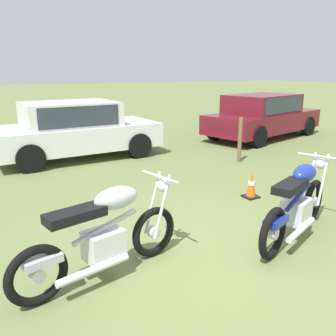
{
  "coord_description": "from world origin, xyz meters",
  "views": [
    {
      "loc": [
        -2.3,
        -3.15,
        2.18
      ],
      "look_at": [
        0.45,
        1.85,
        0.6
      ],
      "focal_mm": 37.71,
      "sensor_mm": 36.0,
      "label": 1
    }
  ],
  "objects_px": {
    "traffic_cone": "(251,186)",
    "motorcycle_blue": "(297,203)",
    "motorcycle_silver": "(104,235)",
    "fence_post_wooden": "(240,140)",
    "car_burgundy": "(263,114)",
    "car_white": "(74,127)"
  },
  "relations": [
    {
      "from": "traffic_cone",
      "to": "motorcycle_blue",
      "type": "bearing_deg",
      "value": -110.05
    },
    {
      "from": "motorcycle_silver",
      "to": "fence_post_wooden",
      "type": "bearing_deg",
      "value": 22.86
    },
    {
      "from": "fence_post_wooden",
      "to": "traffic_cone",
      "type": "bearing_deg",
      "value": -125.06
    },
    {
      "from": "motorcycle_blue",
      "to": "traffic_cone",
      "type": "distance_m",
      "value": 1.59
    },
    {
      "from": "motorcycle_blue",
      "to": "car_burgundy",
      "type": "relative_size",
      "value": 0.41
    },
    {
      "from": "motorcycle_blue",
      "to": "car_white",
      "type": "bearing_deg",
      "value": 82.03
    },
    {
      "from": "motorcycle_silver",
      "to": "car_burgundy",
      "type": "bearing_deg",
      "value": 23.91
    },
    {
      "from": "car_white",
      "to": "fence_post_wooden",
      "type": "xyz_separation_m",
      "value": [
        3.41,
        -2.4,
        -0.25
      ]
    },
    {
      "from": "traffic_cone",
      "to": "fence_post_wooden",
      "type": "bearing_deg",
      "value": 54.94
    },
    {
      "from": "motorcycle_silver",
      "to": "car_white",
      "type": "relative_size",
      "value": 0.49
    },
    {
      "from": "car_burgundy",
      "to": "traffic_cone",
      "type": "relative_size",
      "value": 9.81
    },
    {
      "from": "motorcycle_silver",
      "to": "fence_post_wooden",
      "type": "relative_size",
      "value": 1.84
    },
    {
      "from": "car_burgundy",
      "to": "motorcycle_silver",
      "type": "bearing_deg",
      "value": -157.43
    },
    {
      "from": "motorcycle_blue",
      "to": "car_burgundy",
      "type": "bearing_deg",
      "value": 28.96
    },
    {
      "from": "motorcycle_silver",
      "to": "car_burgundy",
      "type": "xyz_separation_m",
      "value": [
        7.34,
        5.43,
        0.31
      ]
    },
    {
      "from": "motorcycle_blue",
      "to": "fence_post_wooden",
      "type": "xyz_separation_m",
      "value": [
        2.0,
        3.56,
        0.06
      ]
    },
    {
      "from": "motorcycle_silver",
      "to": "traffic_cone",
      "type": "relative_size",
      "value": 4.16
    },
    {
      "from": "traffic_cone",
      "to": "car_white",
      "type": "bearing_deg",
      "value": 113.36
    },
    {
      "from": "fence_post_wooden",
      "to": "motorcycle_blue",
      "type": "bearing_deg",
      "value": -119.37
    },
    {
      "from": "motorcycle_blue",
      "to": "traffic_cone",
      "type": "height_order",
      "value": "motorcycle_blue"
    },
    {
      "from": "car_white",
      "to": "traffic_cone",
      "type": "xyz_separation_m",
      "value": [
        1.94,
        -4.49,
        -0.58
      ]
    },
    {
      "from": "motorcycle_silver",
      "to": "traffic_cone",
      "type": "bearing_deg",
      "value": 7.82
    }
  ]
}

